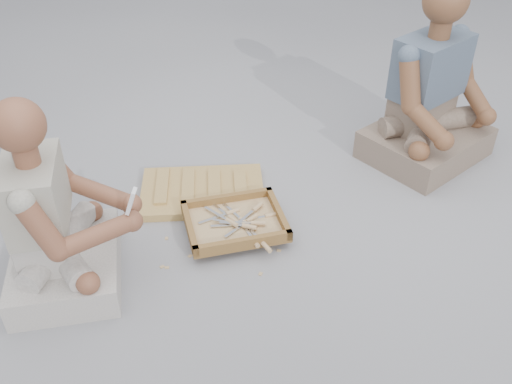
# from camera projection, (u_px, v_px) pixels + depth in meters

# --- Properties ---
(ground) EXTENTS (60.00, 60.00, 0.00)m
(ground) POSITION_uv_depth(u_px,v_px,m) (259.00, 272.00, 2.57)
(ground) COLOR #9A9BA0
(ground) RESTS_ON ground
(carved_panel) EXTENTS (0.70, 0.51, 0.04)m
(carved_panel) POSITION_uv_depth(u_px,v_px,m) (203.00, 191.00, 3.03)
(carved_panel) COLOR olive
(carved_panel) RESTS_ON ground
(tool_tray) EXTENTS (0.56, 0.50, 0.06)m
(tool_tray) POSITION_uv_depth(u_px,v_px,m) (235.00, 222.00, 2.75)
(tool_tray) COLOR brown
(tool_tray) RESTS_ON carved_panel
(chisel_0) EXTENTS (0.16, 0.17, 0.02)m
(chisel_0) POSITION_uv_depth(u_px,v_px,m) (231.00, 218.00, 2.78)
(chisel_0) COLOR silver
(chisel_0) RESTS_ON tool_tray
(chisel_1) EXTENTS (0.22, 0.02, 0.02)m
(chisel_1) POSITION_uv_depth(u_px,v_px,m) (254.00, 223.00, 2.72)
(chisel_1) COLOR silver
(chisel_1) RESTS_ON tool_tray
(chisel_2) EXTENTS (0.19, 0.13, 0.02)m
(chisel_2) POSITION_uv_depth(u_px,v_px,m) (229.00, 213.00, 2.80)
(chisel_2) COLOR silver
(chisel_2) RESTS_ON tool_tray
(chisel_3) EXTENTS (0.18, 0.15, 0.02)m
(chisel_3) POSITION_uv_depth(u_px,v_px,m) (229.00, 221.00, 2.74)
(chisel_3) COLOR silver
(chisel_3) RESTS_ON tool_tray
(chisel_4) EXTENTS (0.12, 0.20, 0.02)m
(chisel_4) POSITION_uv_depth(u_px,v_px,m) (253.00, 239.00, 2.65)
(chisel_4) COLOR silver
(chisel_4) RESTS_ON tool_tray
(chisel_5) EXTENTS (0.14, 0.19, 0.02)m
(chisel_5) POSITION_uv_depth(u_px,v_px,m) (264.00, 244.00, 2.62)
(chisel_5) COLOR silver
(chisel_5) RESTS_ON tool_tray
(chisel_6) EXTENTS (0.15, 0.18, 0.02)m
(chisel_6) POSITION_uv_depth(u_px,v_px,m) (242.00, 220.00, 2.76)
(chisel_6) COLOR silver
(chisel_6) RESTS_ON tool_tray
(chisel_7) EXTENTS (0.21, 0.09, 0.02)m
(chisel_7) POSITION_uv_depth(u_px,v_px,m) (268.00, 216.00, 2.79)
(chisel_7) COLOR silver
(chisel_7) RESTS_ON tool_tray
(chisel_8) EXTENTS (0.13, 0.19, 0.02)m
(chisel_8) POSITION_uv_depth(u_px,v_px,m) (255.00, 209.00, 2.81)
(chisel_8) COLOR silver
(chisel_8) RESTS_ON tool_tray
(chisel_9) EXTENTS (0.22, 0.05, 0.02)m
(chisel_9) POSITION_uv_depth(u_px,v_px,m) (245.00, 224.00, 2.73)
(chisel_9) COLOR silver
(chisel_9) RESTS_ON tool_tray
(chisel_10) EXTENTS (0.15, 0.18, 0.02)m
(chisel_10) POSITION_uv_depth(u_px,v_px,m) (249.00, 221.00, 2.75)
(chisel_10) COLOR silver
(chisel_10) RESTS_ON tool_tray
(chisel_11) EXTENTS (0.22, 0.07, 0.02)m
(chisel_11) POSITION_uv_depth(u_px,v_px,m) (245.00, 226.00, 2.70)
(chisel_11) COLOR silver
(chisel_11) RESTS_ON tool_tray
(wood_chip_0) EXTENTS (0.02, 0.02, 0.00)m
(wood_chip_0) POSITION_uv_depth(u_px,v_px,m) (207.00, 236.00, 2.77)
(wood_chip_0) COLOR #D2B57C
(wood_chip_0) RESTS_ON ground
(wood_chip_1) EXTENTS (0.02, 0.02, 0.00)m
(wood_chip_1) POSITION_uv_depth(u_px,v_px,m) (223.00, 190.00, 3.08)
(wood_chip_1) COLOR #D2B57C
(wood_chip_1) RESTS_ON ground
(wood_chip_2) EXTENTS (0.02, 0.02, 0.00)m
(wood_chip_2) POSITION_uv_depth(u_px,v_px,m) (190.00, 236.00, 2.77)
(wood_chip_2) COLOR #D2B57C
(wood_chip_2) RESTS_ON ground
(wood_chip_3) EXTENTS (0.02, 0.02, 0.00)m
(wood_chip_3) POSITION_uv_depth(u_px,v_px,m) (162.00, 267.00, 2.59)
(wood_chip_3) COLOR #D2B57C
(wood_chip_3) RESTS_ON ground
(wood_chip_4) EXTENTS (0.02, 0.02, 0.00)m
(wood_chip_4) POSITION_uv_depth(u_px,v_px,m) (190.00, 256.00, 2.65)
(wood_chip_4) COLOR #D2B57C
(wood_chip_4) RESTS_ON ground
(wood_chip_5) EXTENTS (0.02, 0.02, 0.00)m
(wood_chip_5) POSITION_uv_depth(u_px,v_px,m) (205.00, 184.00, 3.12)
(wood_chip_5) COLOR #D2B57C
(wood_chip_5) RESTS_ON ground
(wood_chip_6) EXTENTS (0.02, 0.02, 0.00)m
(wood_chip_6) POSITION_uv_depth(u_px,v_px,m) (167.00, 268.00, 2.59)
(wood_chip_6) COLOR #D2B57C
(wood_chip_6) RESTS_ON ground
(wood_chip_7) EXTENTS (0.02, 0.02, 0.00)m
(wood_chip_7) POSITION_uv_depth(u_px,v_px,m) (260.00, 229.00, 2.81)
(wood_chip_7) COLOR #D2B57C
(wood_chip_7) RESTS_ON ground
(wood_chip_8) EXTENTS (0.02, 0.02, 0.00)m
(wood_chip_8) POSITION_uv_depth(u_px,v_px,m) (166.00, 238.00, 2.75)
(wood_chip_8) COLOR #D2B57C
(wood_chip_8) RESTS_ON ground
(wood_chip_9) EXTENTS (0.02, 0.02, 0.00)m
(wood_chip_9) POSITION_uv_depth(u_px,v_px,m) (181.00, 187.00, 3.10)
(wood_chip_9) COLOR #D2B57C
(wood_chip_9) RESTS_ON ground
(wood_chip_10) EXTENTS (0.02, 0.02, 0.00)m
(wood_chip_10) POSITION_uv_depth(u_px,v_px,m) (248.00, 198.00, 3.02)
(wood_chip_10) COLOR #D2B57C
(wood_chip_10) RESTS_ON ground
(wood_chip_11) EXTENTS (0.02, 0.02, 0.00)m
(wood_chip_11) POSITION_uv_depth(u_px,v_px,m) (216.00, 248.00, 2.70)
(wood_chip_11) COLOR #D2B57C
(wood_chip_11) RESTS_ON ground
(wood_chip_12) EXTENTS (0.02, 0.02, 0.00)m
(wood_chip_12) POSITION_uv_depth(u_px,v_px,m) (269.00, 232.00, 2.79)
(wood_chip_12) COLOR #D2B57C
(wood_chip_12) RESTS_ON ground
(wood_chip_13) EXTENTS (0.02, 0.02, 0.00)m
(wood_chip_13) POSITION_uv_depth(u_px,v_px,m) (279.00, 251.00, 2.68)
(wood_chip_13) COLOR #D2B57C
(wood_chip_13) RESTS_ON ground
(wood_chip_14) EXTENTS (0.02, 0.02, 0.00)m
(wood_chip_14) POSITION_uv_depth(u_px,v_px,m) (261.00, 274.00, 2.56)
(wood_chip_14) COLOR #D2B57C
(wood_chip_14) RESTS_ON ground
(craftsman) EXTENTS (0.65, 0.66, 0.88)m
(craftsman) POSITION_uv_depth(u_px,v_px,m) (55.00, 226.00, 2.36)
(craftsman) COLOR beige
(craftsman) RESTS_ON ground
(companion) EXTENTS (0.83, 0.82, 1.02)m
(companion) POSITION_uv_depth(u_px,v_px,m) (431.00, 103.00, 3.17)
(companion) COLOR #7F6D5B
(companion) RESTS_ON ground
(mobile_phone) EXTENTS (0.05, 0.05, 0.11)m
(mobile_phone) POSITION_uv_depth(u_px,v_px,m) (131.00, 201.00, 2.29)
(mobile_phone) COLOR white
(mobile_phone) RESTS_ON craftsman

